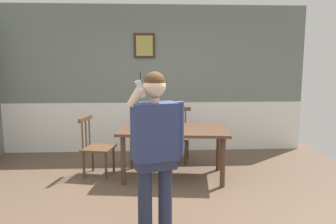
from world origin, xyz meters
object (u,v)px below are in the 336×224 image
Objects in this scene: chair_near_window at (96,147)px; chair_by_doorway at (176,135)px; person_figure at (156,144)px; dining_table at (174,134)px.

chair_by_doorway is at bearing 131.57° from chair_near_window.
person_figure is at bearing 93.02° from chair_by_doorway.
chair_near_window is at bearing 40.76° from chair_by_doorway.
dining_table is at bearing -117.82° from person_figure.
chair_near_window is 0.98× the size of chair_by_doorway.
dining_table is at bearing 94.91° from chair_by_doorway.
person_figure is at bearing 38.13° from chair_near_window.
dining_table is at bearing 95.76° from chair_near_window.
person_figure is (0.87, -1.85, 0.49)m from chair_near_window.
chair_by_doorway reaches higher than dining_table.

